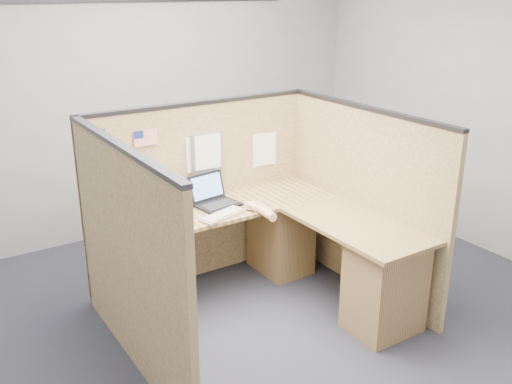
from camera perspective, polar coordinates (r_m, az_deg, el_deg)
floor at (r=4.41m, az=1.11°, el=-13.00°), size 5.00×5.00×0.00m
wall_back at (r=5.80m, az=-11.55°, el=9.57°), size 5.00×0.00×5.00m
wall_right at (r=5.61m, az=23.10°, el=8.06°), size 0.00×4.50×4.50m
cubicle_partitions at (r=4.38m, az=-1.95°, el=-1.95°), size 2.06×1.83×1.53m
l_desk at (r=4.51m, az=1.05°, el=-6.46°), size 1.95×1.75×0.73m
laptop at (r=4.63m, az=-4.19°, el=-0.51°), size 0.36×0.36×0.24m
keyboard at (r=4.38m, az=-3.37°, el=-2.31°), size 0.42×0.24×0.03m
mouse at (r=4.51m, az=-0.46°, el=-1.53°), size 0.10×0.07×0.04m
hand_forearm at (r=4.41m, az=0.53°, el=-1.84°), size 0.10×0.35×0.07m
blue_poster at (r=4.35m, az=-15.83°, el=4.54°), size 0.17×0.02×0.23m
american_flag at (r=4.46m, az=-11.21°, el=5.16°), size 0.19×0.01×0.33m
file_holder at (r=4.71m, az=-4.95°, el=3.85°), size 0.27×0.05×0.34m
paper_left at (r=4.71m, az=-5.74°, el=3.85°), size 0.23×0.01×0.30m
paper_right at (r=5.04m, az=0.85°, el=4.29°), size 0.23×0.02×0.30m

